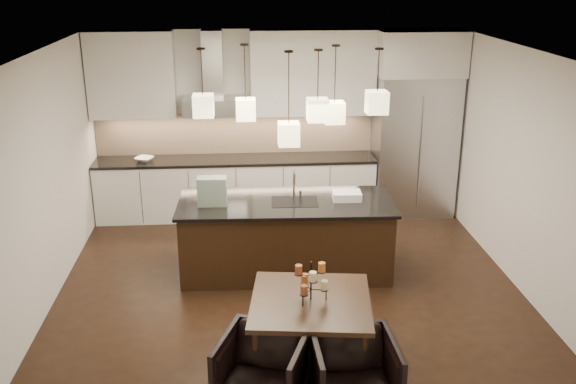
{
  "coord_description": "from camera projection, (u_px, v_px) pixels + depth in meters",
  "views": [
    {
      "loc": [
        -0.55,
        -6.92,
        3.68
      ],
      "look_at": [
        0.0,
        0.2,
        1.15
      ],
      "focal_mm": 40.0,
      "sensor_mm": 36.0,
      "label": 1
    }
  ],
  "objects": [
    {
      "name": "pendant_d",
      "position": [
        334.0,
        112.0,
        7.78
      ],
      "size": [
        0.24,
        0.24,
        0.26
      ],
      "primitive_type": "cube",
      "color": "beige",
      "rests_on": "ceiling"
    },
    {
      "name": "hood_chimney",
      "position": [
        212.0,
        64.0,
        9.36
      ],
      "size": [
        0.3,
        0.28,
        0.96
      ],
      "primitive_type": "cube",
      "color": "#B7B7BA",
      "rests_on": "hood_canopy"
    },
    {
      "name": "countertop",
      "position": [
        236.0,
        160.0,
        9.71
      ],
      "size": [
        4.21,
        0.66,
        0.04
      ],
      "primitive_type": "cube",
      "color": "black",
      "rests_on": "lower_cabinets"
    },
    {
      "name": "wall_right",
      "position": [
        524.0,
        172.0,
        7.5
      ],
      "size": [
        0.02,
        5.5,
        2.8
      ],
      "primitive_type": "cube",
      "color": "silver",
      "rests_on": "ground"
    },
    {
      "name": "lower_cabinets",
      "position": [
        236.0,
        188.0,
        9.86
      ],
      "size": [
        4.21,
        0.62,
        0.88
      ],
      "primitive_type": "cube",
      "color": "silver",
      "rests_on": "floor"
    },
    {
      "name": "backsplash",
      "position": [
        235.0,
        133.0,
        9.88
      ],
      "size": [
        4.21,
        0.02,
        0.63
      ],
      "primitive_type": "cube",
      "color": "tan",
      "rests_on": "countertop"
    },
    {
      "name": "candle_a",
      "position": [
        324.0,
        285.0,
        6.03
      ],
      "size": [
        0.08,
        0.08,
        0.09
      ],
      "primitive_type": "cylinder",
      "rotation": [
        0.0,
        0.0,
        -0.12
      ],
      "color": "#F0E298",
      "rests_on": "candelabra"
    },
    {
      "name": "pendant_f",
      "position": [
        289.0,
        134.0,
        7.31
      ],
      "size": [
        0.24,
        0.24,
        0.26
      ],
      "primitive_type": "cube",
      "color": "beige",
      "rests_on": "ceiling"
    },
    {
      "name": "wall_left",
      "position": [
        41.0,
        183.0,
        7.1
      ],
      "size": [
        0.02,
        5.5,
        2.8
      ],
      "primitive_type": "cube",
      "color": "silver",
      "rests_on": "ground"
    },
    {
      "name": "refrigerator",
      "position": [
        414.0,
        146.0,
        9.8
      ],
      "size": [
        1.2,
        0.72,
        2.15
      ],
      "primitive_type": "cube",
      "color": "#B7B7BA",
      "rests_on": "floor"
    },
    {
      "name": "upper_cab_left",
      "position": [
        131.0,
        75.0,
        9.31
      ],
      "size": [
        1.25,
        0.35,
        1.25
      ],
      "primitive_type": "cube",
      "color": "silver",
      "rests_on": "wall_back"
    },
    {
      "name": "floor",
      "position": [
        289.0,
        288.0,
        7.77
      ],
      "size": [
        5.5,
        5.5,
        0.02
      ],
      "primitive_type": "cube",
      "color": "black",
      "rests_on": "ground"
    },
    {
      "name": "candle_c",
      "position": [
        304.0,
        290.0,
        5.94
      ],
      "size": [
        0.08,
        0.08,
        0.09
      ],
      "primitive_type": "cylinder",
      "rotation": [
        0.0,
        0.0,
        -0.12
      ],
      "color": "brown",
      "rests_on": "candelabra"
    },
    {
      "name": "candelabra",
      "position": [
        311.0,
        281.0,
        6.03
      ],
      "size": [
        0.36,
        0.36,
        0.4
      ],
      "primitive_type": null,
      "rotation": [
        0.0,
        0.0,
        -0.12
      ],
      "color": "black",
      "rests_on": "dining_table"
    },
    {
      "name": "candle_d",
      "position": [
        322.0,
        267.0,
        6.06
      ],
      "size": [
        0.08,
        0.08,
        0.09
      ],
      "primitive_type": "cylinder",
      "rotation": [
        0.0,
        0.0,
        -0.12
      ],
      "color": "#CA6629",
      "rests_on": "candelabra"
    },
    {
      "name": "armchair_left",
      "position": [
        262.0,
        371.0,
        5.59
      ],
      "size": [
        0.93,
        0.95,
        0.68
      ],
      "primitive_type": "imported",
      "rotation": [
        0.0,
        0.0,
        -0.35
      ],
      "color": "black",
      "rests_on": "floor"
    },
    {
      "name": "dining_table",
      "position": [
        310.0,
        331.0,
        6.21
      ],
      "size": [
        1.26,
        1.26,
        0.68
      ],
      "primitive_type": null,
      "rotation": [
        0.0,
        0.0,
        -0.12
      ],
      "color": "black",
      "rests_on": "floor"
    },
    {
      "name": "tote_bag",
      "position": [
        212.0,
        191.0,
        7.7
      ],
      "size": [
        0.36,
        0.2,
        0.35
      ],
      "primitive_type": "cube",
      "rotation": [
        0.0,
        0.0,
        -0.04
      ],
      "color": "#174624",
      "rests_on": "island_top"
    },
    {
      "name": "ceiling",
      "position": [
        289.0,
        52.0,
        6.83
      ],
      "size": [
        5.5,
        5.5,
        0.02
      ],
      "primitive_type": "cube",
      "color": "white",
      "rests_on": "wall_back"
    },
    {
      "name": "faucet",
      "position": [
        294.0,
        184.0,
        7.91
      ],
      "size": [
        0.11,
        0.25,
        0.39
      ],
      "primitive_type": null,
      "rotation": [
        0.0,
        0.0,
        -0.04
      ],
      "color": "silver",
      "rests_on": "island_top"
    },
    {
      "name": "fridge_panel",
      "position": [
        420.0,
        53.0,
        9.33
      ],
      "size": [
        1.26,
        0.72,
        0.65
      ],
      "primitive_type": "cube",
      "color": "silver",
      "rests_on": "refrigerator"
    },
    {
      "name": "pendant_a",
      "position": [
        203.0,
        106.0,
        7.44
      ],
      "size": [
        0.24,
        0.24,
        0.26
      ],
      "primitive_type": "cube",
      "color": "beige",
      "rests_on": "ceiling"
    },
    {
      "name": "food_container",
      "position": [
        347.0,
        196.0,
        7.91
      ],
      "size": [
        0.36,
        0.26,
        0.1
      ],
      "primitive_type": "cube",
      "rotation": [
        0.0,
        0.0,
        -0.04
      ],
      "color": "silver",
      "rests_on": "island_top"
    },
    {
      "name": "armchair_right",
      "position": [
        354.0,
        374.0,
        5.55
      ],
      "size": [
        0.74,
        0.76,
        0.67
      ],
      "primitive_type": "imported",
      "rotation": [
        0.0,
        0.0,
        0.03
      ],
      "color": "black",
      "rests_on": "floor"
    },
    {
      "name": "island_top",
      "position": [
        286.0,
        203.0,
        7.88
      ],
      "size": [
        2.68,
        1.21,
        0.04
      ],
      "primitive_type": "cube",
      "rotation": [
        0.0,
        0.0,
        -0.04
      ],
      "color": "black",
      "rests_on": "island_body"
    },
    {
      "name": "hood_canopy",
      "position": [
        214.0,
        106.0,
        9.46
      ],
      "size": [
        0.9,
        0.52,
        0.24
      ],
      "primitive_type": "cube",
      "color": "#B7B7BA",
      "rests_on": "wall_back"
    },
    {
      "name": "pendant_b",
      "position": [
        246.0,
        109.0,
        7.87
      ],
      "size": [
        0.24,
        0.24,
        0.26
      ],
      "primitive_type": "cube",
      "color": "beige",
      "rests_on": "ceiling"
    },
    {
      "name": "upper_cab_right",
      "position": [
        313.0,
        73.0,
        9.5
      ],
      "size": [
        1.85,
        0.35,
        1.25
      ],
      "primitive_type": "cube",
      "color": "silver",
      "rests_on": "wall_back"
    },
    {
      "name": "fruit_bowl",
      "position": [
        144.0,
        159.0,
        9.54
      ],
      "size": [
        0.34,
        0.34,
        0.06
      ],
      "primitive_type": "imported",
      "rotation": [
        0.0,
        0.0,
        -0.43
      ],
      "color": "silver",
      "rests_on": "countertop"
    },
    {
      "name": "pendant_e",
      "position": [
        377.0,
        102.0,
        7.43
      ],
      "size": [
        0.24,
        0.24,
        0.26
      ],
      "primitive_type": "cube",
      "color": "beige",
      "rests_on": "ceiling"
    },
    {
      "name": "wall_back",
      "position": [
        275.0,
        122.0,
        9.9
      ],
      "size": [
        5.5,
        0.02,
        2.8
      ],
      "primitive_type": "cube",
      "color": "silver",
      "rests_on": "ground"
    },
    {
      "name": "wall_front",
      "position": [
        319.0,
        294.0,
        4.71
      ],
      "size": [
        5.5,
        0.02,
        2.8
      ],
      "primitive_type": "cube",
      "color": "silver",
      "rests_on": "ground"
    },
    {
      "name": "island_body",
      "position": [
        286.0,
        238.0,
        8.04
      ],
      "size": [
        2.6,
        1.12,
        0.9
      ],
      "primitive_type": "cube",
      "rotation": [
        0.0,
        0.0,
        -0.04
      ],
      "color": "black",
      "rests_on": "floor"
    },
    {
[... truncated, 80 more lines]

